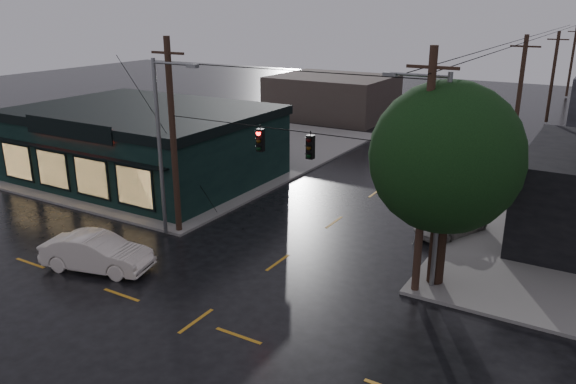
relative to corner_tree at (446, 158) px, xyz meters
The scene contains 15 objects.
ground_plane 11.82m from the corner_tree, 132.51° to the right, with size 160.00×160.00×0.00m, color black.
sidewalk_nw 30.22m from the corner_tree, 155.40° to the left, with size 28.00×28.00×0.15m, color gray.
pizza_shop 22.85m from the corner_tree, 166.44° to the left, with size 16.30×12.34×4.90m.
corner_tree is the anchor object (origin of this frame).
utility_pole_nw 14.69m from the corner_tree, behind, with size 2.00×0.32×10.15m, color #2F1E15, non-canonical shape.
utility_pole_ne 5.82m from the corner_tree, 113.74° to the right, with size 2.00×0.32×10.15m, color #2F1E15, non-canonical shape.
utility_pole_far_a 21.15m from the corner_tree, 91.41° to the left, with size 2.00×0.32×9.65m, color #2F1E15, non-canonical shape.
utility_pole_far_b 40.76m from the corner_tree, 90.71° to the left, with size 2.00×0.32×9.15m, color #2F1E15, non-canonical shape.
utility_pole_far_c 60.63m from the corner_tree, 90.47° to the left, with size 2.00×0.32×9.15m, color #2F1E15, non-canonical shape.
span_signal_assembly 7.00m from the corner_tree, behind, with size 13.00×0.48×1.23m.
streetlight_nw 15.04m from the corner_tree, behind, with size 5.40×0.30×9.15m, color gray, non-canonical shape.
streetlight_ne 5.70m from the corner_tree, 90.00° to the right, with size 5.40×0.30×9.15m, color gray, non-canonical shape.
bg_building_west 38.74m from the corner_tree, 122.98° to the left, with size 12.00×10.00×4.40m, color #41342F.
sedan_cream 15.91m from the corner_tree, 154.87° to the right, with size 1.77×5.08×1.67m, color silver.
suv_silver 7.91m from the corner_tree, 99.50° to the left, with size 1.98×4.29×1.19m, color #B0ABA3.
Camera 1 is at (12.67, -14.44, 11.53)m, focal length 35.00 mm.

